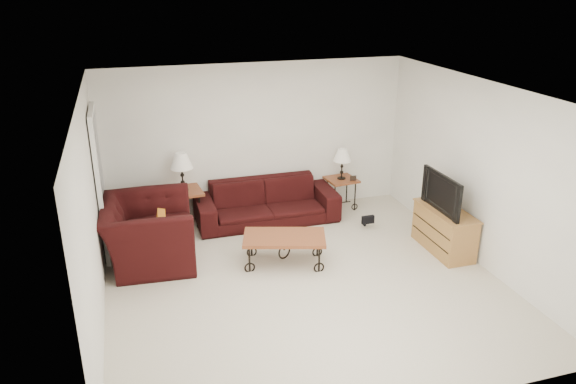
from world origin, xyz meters
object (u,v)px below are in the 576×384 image
Objects in this scene: side_table_right at (341,193)px; television at (447,192)px; sofa at (267,202)px; tv_stand at (444,230)px; side_table_left at (185,208)px; lamp_right at (342,164)px; coffee_table at (284,250)px; armchair at (149,232)px; lamp_left at (182,172)px; backpack at (365,215)px.

side_table_right is 0.56× the size of television.
tv_stand is at bearing -38.55° from sofa.
side_table_left is 2.71m from lamp_right.
side_table_left is 0.64× the size of television.
armchair is at bearing 161.07° from coffee_table.
lamp_left is at bearing -119.04° from television.
tv_stand is 2.64× the size of backpack.
armchair is at bearing -162.30° from lamp_right.
side_table_left is 4.02m from television.
lamp_left is 2.96m from backpack.
television is (4.08, -0.88, 0.46)m from armchair.
sofa is at bearing -61.77° from armchair.
tv_stand is (0.83, -1.93, -0.48)m from lamp_right.
backpack is at bearing -84.71° from side_table_right.
backpack is (0.08, -0.85, -0.59)m from lamp_right.
armchair is at bearing 167.85° from tv_stand.
coffee_table is at bearing -105.10° from armchair.
lamp_right reaches higher than sofa.
tv_stand is (0.83, -1.93, 0.05)m from side_table_right.
lamp_right reaches higher than tv_stand.
backpack is (-0.73, 1.08, -0.71)m from television.
side_table_left is 1.22m from armchair.
side_table_left is at bearing -26.39° from armchair.
sofa is 2.15× the size of tv_stand.
television reaches higher than sofa.
side_table_right is at bearing -157.27° from television.
backpack is (0.08, -0.85, -0.06)m from side_table_right.
armchair reaches higher than backpack.
armchair is (-3.28, -1.05, 0.18)m from side_table_right.
tv_stand is at bearing -66.77° from side_table_right.
side_table_left is at bearing 180.00° from lamp_right.
sofa is 3.73× the size of lamp_left.
lamp_right is at bearing -68.46° from armchair.
sofa reaches higher than side_table_right.
side_table_right is 1.32× the size of backpack.
side_table_right is 2.10m from tv_stand.
side_table_left is 1.53× the size of backpack.
lamp_left is at bearing 180.00° from lamp_right.
backpack is at bearing -17.18° from lamp_left.
side_table_left is 1.15× the size of side_table_right.
side_table_left is 0.61m from lamp_left.
tv_stand is at bearing -98.32° from armchair.
lamp_right is at bearing 0.00° from side_table_right.
side_table_left reaches higher than coffee_table.
lamp_left is (-1.30, 0.18, 0.58)m from sofa.
tv_stand reaches higher than coffee_table.
armchair reaches higher than sofa.
sofa is 1.38m from side_table_right.
tv_stand is 1.12× the size of television.
coffee_table is 2.43m from television.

